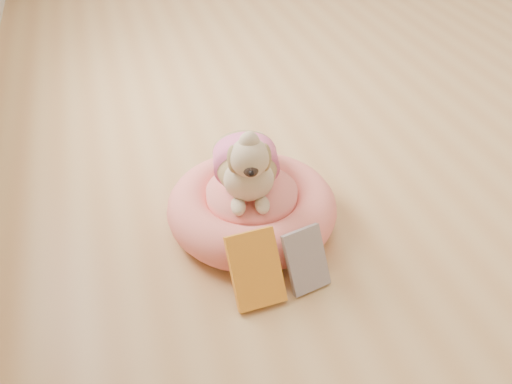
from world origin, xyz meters
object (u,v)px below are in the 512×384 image
object	(u,v)px
book_white	(306,260)
book_yellow	(256,269)
pet_bed	(252,208)
dog	(247,152)

from	to	relation	value
book_white	book_yellow	bearing A→B (deg)	167.99
pet_bed	book_yellow	size ratio (longest dim) A/B	2.57
pet_bed	book_white	size ratio (longest dim) A/B	2.98
dog	book_white	world-z (taller)	dog
book_yellow	book_white	distance (m)	0.16
dog	book_yellow	world-z (taller)	dog
dog	book_white	xyz separation A→B (m)	(0.09, -0.32, -0.19)
book_white	dog	bearing A→B (deg)	92.22
dog	book_white	size ratio (longest dim) A/B	1.97
dog	book_white	bearing A→B (deg)	-63.57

